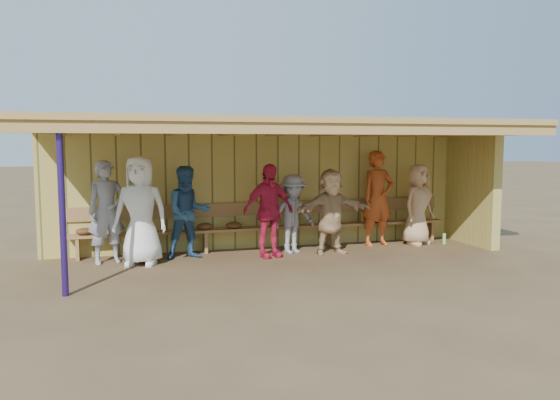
{
  "coord_description": "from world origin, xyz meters",
  "views": [
    {
      "loc": [
        -2.84,
        -9.27,
        2.09
      ],
      "look_at": [
        0.0,
        0.35,
        1.05
      ],
      "focal_mm": 35.0,
      "sensor_mm": 36.0,
      "label": 1
    }
  ],
  "objects_px": {
    "player_b": "(140,211)",
    "player_f": "(331,211)",
    "player_d": "(268,211)",
    "player_h": "(418,205)",
    "player_e": "(293,214)",
    "player_g": "(378,198)",
    "player_c": "(188,212)",
    "player_a": "(107,212)",
    "bench": "(269,222)"
  },
  "relations": [
    {
      "from": "player_b",
      "to": "player_f",
      "type": "distance_m",
      "value": 3.51
    },
    {
      "from": "player_b",
      "to": "player_d",
      "type": "relative_size",
      "value": 1.09
    },
    {
      "from": "player_b",
      "to": "player_h",
      "type": "relative_size",
      "value": 1.13
    },
    {
      "from": "player_e",
      "to": "player_f",
      "type": "height_order",
      "value": "player_f"
    },
    {
      "from": "player_e",
      "to": "player_g",
      "type": "distance_m",
      "value": 1.94
    },
    {
      "from": "player_c",
      "to": "player_g",
      "type": "relative_size",
      "value": 0.87
    },
    {
      "from": "player_d",
      "to": "player_c",
      "type": "bearing_deg",
      "value": 154.78
    },
    {
      "from": "player_a",
      "to": "bench",
      "type": "bearing_deg",
      "value": -5.9
    },
    {
      "from": "player_d",
      "to": "bench",
      "type": "bearing_deg",
      "value": 60.28
    },
    {
      "from": "player_f",
      "to": "player_g",
      "type": "relative_size",
      "value": 0.83
    },
    {
      "from": "player_d",
      "to": "player_e",
      "type": "height_order",
      "value": "player_d"
    },
    {
      "from": "player_e",
      "to": "bench",
      "type": "distance_m",
      "value": 0.68
    },
    {
      "from": "player_b",
      "to": "player_f",
      "type": "height_order",
      "value": "player_b"
    },
    {
      "from": "player_a",
      "to": "player_b",
      "type": "xyz_separation_m",
      "value": [
        0.56,
        -0.31,
        0.04
      ]
    },
    {
      "from": "player_e",
      "to": "player_g",
      "type": "xyz_separation_m",
      "value": [
        1.91,
        0.25,
        0.22
      ]
    },
    {
      "from": "player_g",
      "to": "player_a",
      "type": "bearing_deg",
      "value": 174.17
    },
    {
      "from": "player_a",
      "to": "player_d",
      "type": "bearing_deg",
      "value": -21.18
    },
    {
      "from": "player_b",
      "to": "player_h",
      "type": "height_order",
      "value": "player_b"
    },
    {
      "from": "player_d",
      "to": "player_b",
      "type": "bearing_deg",
      "value": 166.65
    },
    {
      "from": "player_c",
      "to": "bench",
      "type": "distance_m",
      "value": 1.77
    },
    {
      "from": "player_g",
      "to": "player_h",
      "type": "height_order",
      "value": "player_g"
    },
    {
      "from": "player_d",
      "to": "player_h",
      "type": "xyz_separation_m",
      "value": [
        3.3,
        0.34,
        -0.03
      ]
    },
    {
      "from": "player_c",
      "to": "bench",
      "type": "xyz_separation_m",
      "value": [
        1.66,
        0.51,
        -0.32
      ]
    },
    {
      "from": "player_a",
      "to": "player_b",
      "type": "height_order",
      "value": "player_b"
    },
    {
      "from": "player_d",
      "to": "player_f",
      "type": "distance_m",
      "value": 1.22
    },
    {
      "from": "player_b",
      "to": "player_c",
      "type": "relative_size",
      "value": 1.12
    },
    {
      "from": "bench",
      "to": "player_h",
      "type": "bearing_deg",
      "value": -8.47
    },
    {
      "from": "player_c",
      "to": "player_e",
      "type": "relative_size",
      "value": 1.13
    },
    {
      "from": "player_b",
      "to": "player_g",
      "type": "relative_size",
      "value": 0.97
    },
    {
      "from": "player_c",
      "to": "player_d",
      "type": "xyz_separation_m",
      "value": [
        1.43,
        -0.29,
        0.02
      ]
    },
    {
      "from": "player_c",
      "to": "player_g",
      "type": "bearing_deg",
      "value": -3.16
    },
    {
      "from": "player_d",
      "to": "player_f",
      "type": "height_order",
      "value": "player_d"
    },
    {
      "from": "player_a",
      "to": "player_d",
      "type": "xyz_separation_m",
      "value": [
        2.84,
        -0.29,
        -0.04
      ]
    },
    {
      "from": "player_a",
      "to": "player_h",
      "type": "distance_m",
      "value": 6.14
    },
    {
      "from": "player_b",
      "to": "player_g",
      "type": "bearing_deg",
      "value": 25.06
    },
    {
      "from": "player_a",
      "to": "player_f",
      "type": "relative_size",
      "value": 1.12
    },
    {
      "from": "player_g",
      "to": "player_e",
      "type": "bearing_deg",
      "value": 179.55
    },
    {
      "from": "player_c",
      "to": "player_e",
      "type": "distance_m",
      "value": 1.99
    },
    {
      "from": "player_b",
      "to": "player_g",
      "type": "height_order",
      "value": "player_g"
    },
    {
      "from": "player_c",
      "to": "player_f",
      "type": "height_order",
      "value": "player_c"
    },
    {
      "from": "bench",
      "to": "player_a",
      "type": "bearing_deg",
      "value": -170.65
    },
    {
      "from": "player_d",
      "to": "player_f",
      "type": "xyz_separation_m",
      "value": [
        1.22,
        -0.03,
        -0.05
      ]
    },
    {
      "from": "player_g",
      "to": "player_c",
      "type": "bearing_deg",
      "value": 174.96
    },
    {
      "from": "player_b",
      "to": "player_e",
      "type": "bearing_deg",
      "value": 24.07
    },
    {
      "from": "player_d",
      "to": "player_g",
      "type": "distance_m",
      "value": 2.51
    },
    {
      "from": "player_f",
      "to": "bench",
      "type": "height_order",
      "value": "player_f"
    },
    {
      "from": "player_h",
      "to": "bench",
      "type": "xyz_separation_m",
      "value": [
        -3.07,
        0.46,
        -0.31
      ]
    },
    {
      "from": "player_h",
      "to": "player_f",
      "type": "bearing_deg",
      "value": 165.77
    },
    {
      "from": "player_b",
      "to": "player_d",
      "type": "bearing_deg",
      "value": 19.25
    },
    {
      "from": "player_e",
      "to": "player_h",
      "type": "xyz_separation_m",
      "value": [
        2.75,
        0.1,
        0.08
      ]
    }
  ]
}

